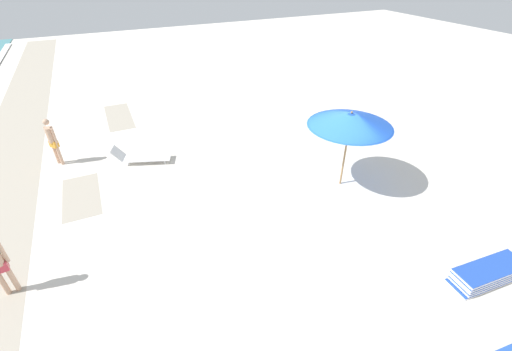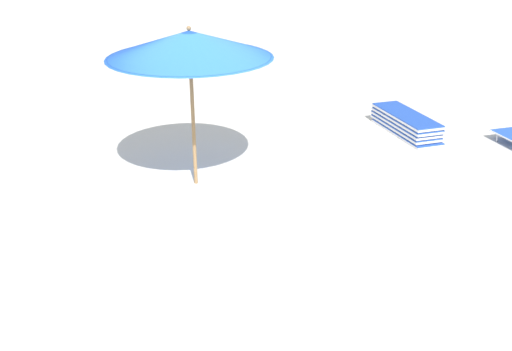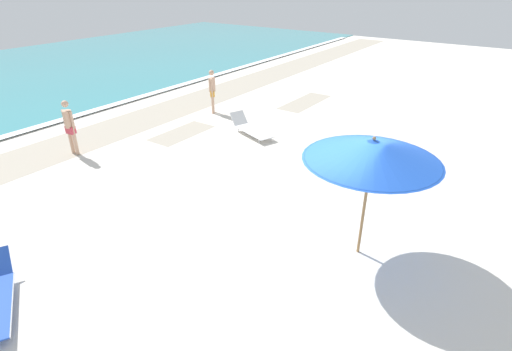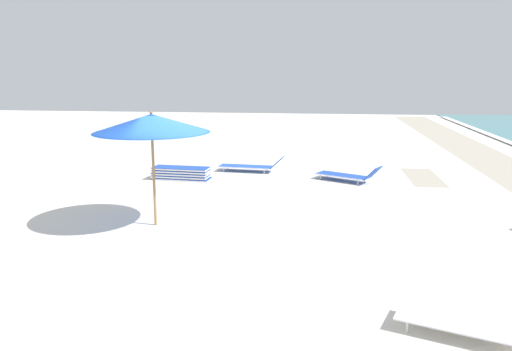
{
  "view_description": "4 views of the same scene",
  "coord_description": "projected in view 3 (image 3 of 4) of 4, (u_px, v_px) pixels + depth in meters",
  "views": [
    {
      "loc": [
        -7.35,
        5.5,
        6.6
      ],
      "look_at": [
        0.6,
        1.84,
        0.78
      ],
      "focal_mm": 24.0,
      "sensor_mm": 36.0,
      "label": 1
    },
    {
      "loc": [
        2.41,
        7.42,
        4.06
      ],
      "look_at": [
        -0.08,
        1.35,
        1.11
      ],
      "focal_mm": 40.0,
      "sensor_mm": 36.0,
      "label": 2
    },
    {
      "loc": [
        -6.72,
        -3.14,
        5.27
      ],
      "look_at": [
        0.53,
        1.94,
        0.73
      ],
      "focal_mm": 28.0,
      "sensor_mm": 36.0,
      "label": 3
    },
    {
      "loc": [
        10.59,
        2.65,
        3.48
      ],
      "look_at": [
        -0.38,
        1.23,
        1.13
      ],
      "focal_mm": 35.0,
      "sensor_mm": 36.0,
      "label": 4
    }
  ],
  "objects": [
    {
      "name": "sun_lounger_near_water_left",
      "position": [
        251.0,
        128.0,
        14.38
      ],
      "size": [
        1.26,
        2.13,
        0.61
      ],
      "rotation": [
        0.0,
        0.0,
        -0.35
      ],
      "color": "white",
      "rests_on": "ground_plane"
    },
    {
      "name": "beachgoer_wading_adult",
      "position": [
        212.0,
        89.0,
        16.24
      ],
      "size": [
        0.36,
        0.33,
        1.76
      ],
      "rotation": [
        0.0,
        0.0,
        0.7
      ],
      "color": "tan",
      "rests_on": "ground_plane"
    },
    {
      "name": "beach_umbrella",
      "position": [
        372.0,
        150.0,
        7.36
      ],
      "size": [
        2.58,
        2.58,
        2.6
      ],
      "color": "#9E7547",
      "rests_on": "ground_plane"
    },
    {
      "name": "ground_plane",
      "position": [
        313.0,
        239.0,
        8.95
      ],
      "size": [
        60.0,
        60.0,
        0.16
      ],
      "color": "silver"
    },
    {
      "name": "beachgoer_shoreline_child",
      "position": [
        69.0,
        124.0,
        12.49
      ],
      "size": [
        0.27,
        0.45,
        1.76
      ],
      "rotation": [
        0.0,
        0.0,
        4.83
      ],
      "color": "tan",
      "rests_on": "ground_plane"
    }
  ]
}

